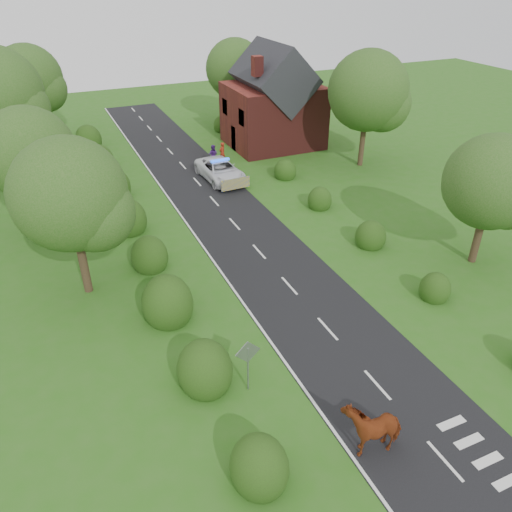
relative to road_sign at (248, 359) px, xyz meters
name	(u,v)px	position (x,y,z in m)	size (l,w,h in m)	color
ground	(377,385)	(5.00, -2.00, -1.65)	(120.00, 120.00, 0.00)	#2A6517
road	(240,231)	(5.00, 13.00, -1.64)	(6.00, 70.00, 0.02)	black
road_markings	(229,250)	(3.40, 10.93, -1.63)	(4.96, 70.00, 0.01)	white
hedgerow_left	(153,267)	(-1.51, 9.69, -0.91)	(2.75, 50.41, 3.00)	#253C14
hedgerow_right	(359,229)	(11.60, 9.21, -1.10)	(2.10, 45.78, 2.10)	#253C14
tree_left_a	(76,199)	(-4.75, 9.86, 3.69)	(5.74, 5.60, 8.38)	#332316
tree_left_b	(34,157)	(-6.25, 17.86, 3.39)	(5.74, 5.60, 8.07)	#332316
tree_left_c	(1,98)	(-7.70, 27.83, 4.88)	(6.97, 6.80, 10.22)	#332316
tree_left_d	(32,81)	(-5.23, 37.85, 3.98)	(6.15, 6.00, 8.89)	#332316
tree_right_a	(496,186)	(16.23, 3.87, 3.09)	(5.33, 5.20, 7.56)	#332316
tree_right_b	(372,94)	(19.29, 19.84, 4.28)	(6.56, 6.40, 9.40)	#332316
tree_right_c	(238,71)	(14.27, 35.85, 3.69)	(6.15, 6.00, 8.58)	#332316
road_sign	(248,359)	(0.00, 0.00, 0.00)	(1.06, 0.08, 2.53)	gray
house	(273,104)	(14.49, 28.00, 2.13)	(8.00, 7.40, 9.17)	maroon
cow	(372,427)	(3.00, -4.27, -0.80)	(1.28, 2.42, 1.72)	maroon
police_van	(220,171)	(6.88, 21.68, -0.87)	(2.90, 5.80, 1.71)	white
pedestrian_red	(222,153)	(8.37, 25.25, -0.75)	(0.66, 0.43, 1.82)	maroon
pedestrian_purple	(213,155)	(7.53, 25.22, -0.79)	(0.84, 0.66, 1.73)	#4A1D73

